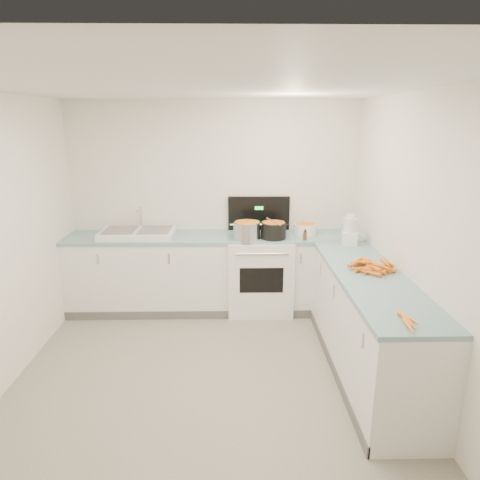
{
  "coord_description": "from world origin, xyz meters",
  "views": [
    {
      "loc": [
        0.22,
        -3.22,
        2.26
      ],
      "look_at": [
        0.3,
        1.1,
        1.05
      ],
      "focal_mm": 32.0,
      "sensor_mm": 36.0,
      "label": 1
    }
  ],
  "objects_px": {
    "stove": "(260,272)",
    "extract_bottle": "(305,236)",
    "sink": "(138,233)",
    "spice_jar": "(304,236)",
    "food_processor": "(350,232)",
    "black_pot": "(273,231)",
    "steel_pot": "(247,232)",
    "mixing_bowl": "(305,229)"
  },
  "relations": [
    {
      "from": "stove",
      "to": "extract_bottle",
      "type": "height_order",
      "value": "stove"
    },
    {
      "from": "sink",
      "to": "spice_jar",
      "type": "height_order",
      "value": "sink"
    },
    {
      "from": "food_processor",
      "to": "stove",
      "type": "bearing_deg",
      "value": 158.13
    },
    {
      "from": "stove",
      "to": "black_pot",
      "type": "distance_m",
      "value": 0.58
    },
    {
      "from": "sink",
      "to": "steel_pot",
      "type": "xyz_separation_m",
      "value": [
        1.29,
        -0.18,
        0.05
      ]
    },
    {
      "from": "stove",
      "to": "sink",
      "type": "relative_size",
      "value": 1.58
    },
    {
      "from": "food_processor",
      "to": "black_pot",
      "type": "bearing_deg",
      "value": 162.28
    },
    {
      "from": "steel_pot",
      "to": "mixing_bowl",
      "type": "height_order",
      "value": "steel_pot"
    },
    {
      "from": "mixing_bowl",
      "to": "extract_bottle",
      "type": "xyz_separation_m",
      "value": [
        -0.04,
        -0.26,
        -0.01
      ]
    },
    {
      "from": "black_pot",
      "to": "mixing_bowl",
      "type": "distance_m",
      "value": 0.44
    },
    {
      "from": "sink",
      "to": "food_processor",
      "type": "distance_m",
      "value": 2.45
    },
    {
      "from": "stove",
      "to": "sink",
      "type": "bearing_deg",
      "value": 179.38
    },
    {
      "from": "stove",
      "to": "extract_bottle",
      "type": "distance_m",
      "value": 0.75
    },
    {
      "from": "steel_pot",
      "to": "food_processor",
      "type": "bearing_deg",
      "value": -11.2
    },
    {
      "from": "mixing_bowl",
      "to": "spice_jar",
      "type": "bearing_deg",
      "value": -102.45
    },
    {
      "from": "stove",
      "to": "spice_jar",
      "type": "relative_size",
      "value": 17.77
    },
    {
      "from": "stove",
      "to": "spice_jar",
      "type": "bearing_deg",
      "value": -20.72
    },
    {
      "from": "black_pot",
      "to": "extract_bottle",
      "type": "distance_m",
      "value": 0.37
    },
    {
      "from": "extract_bottle",
      "to": "spice_jar",
      "type": "relative_size",
      "value": 1.32
    },
    {
      "from": "steel_pot",
      "to": "extract_bottle",
      "type": "distance_m",
      "value": 0.67
    },
    {
      "from": "mixing_bowl",
      "to": "spice_jar",
      "type": "height_order",
      "value": "mixing_bowl"
    },
    {
      "from": "extract_bottle",
      "to": "spice_jar",
      "type": "distance_m",
      "value": 0.03
    },
    {
      "from": "black_pot",
      "to": "steel_pot",
      "type": "bearing_deg",
      "value": -172.91
    },
    {
      "from": "sink",
      "to": "black_pot",
      "type": "height_order",
      "value": "sink"
    },
    {
      "from": "spice_jar",
      "to": "food_processor",
      "type": "distance_m",
      "value": 0.52
    },
    {
      "from": "steel_pot",
      "to": "food_processor",
      "type": "distance_m",
      "value": 1.15
    },
    {
      "from": "steel_pot",
      "to": "extract_bottle",
      "type": "relative_size",
      "value": 3.02
    },
    {
      "from": "stove",
      "to": "food_processor",
      "type": "height_order",
      "value": "stove"
    },
    {
      "from": "steel_pot",
      "to": "black_pot",
      "type": "xyz_separation_m",
      "value": [
        0.31,
        0.04,
        -0.01
      ]
    },
    {
      "from": "steel_pot",
      "to": "spice_jar",
      "type": "height_order",
      "value": "steel_pot"
    },
    {
      "from": "spice_jar",
      "to": "sink",
      "type": "bearing_deg",
      "value": 174.07
    },
    {
      "from": "sink",
      "to": "food_processor",
      "type": "relative_size",
      "value": 2.57
    },
    {
      "from": "stove",
      "to": "black_pot",
      "type": "height_order",
      "value": "stove"
    },
    {
      "from": "steel_pot",
      "to": "black_pot",
      "type": "distance_m",
      "value": 0.31
    },
    {
      "from": "steel_pot",
      "to": "extract_bottle",
      "type": "xyz_separation_m",
      "value": [
        0.66,
        -0.04,
        -0.04
      ]
    },
    {
      "from": "stove",
      "to": "mixing_bowl",
      "type": "height_order",
      "value": "stove"
    },
    {
      "from": "steel_pot",
      "to": "mixing_bowl",
      "type": "xyz_separation_m",
      "value": [
        0.71,
        0.21,
        -0.03
      ]
    },
    {
      "from": "mixing_bowl",
      "to": "stove",
      "type": "bearing_deg",
      "value": -174.57
    },
    {
      "from": "black_pot",
      "to": "extract_bottle",
      "type": "xyz_separation_m",
      "value": [
        0.36,
        -0.08,
        -0.03
      ]
    },
    {
      "from": "mixing_bowl",
      "to": "spice_jar",
      "type": "xyz_separation_m",
      "value": [
        -0.05,
        -0.24,
        -0.03
      ]
    },
    {
      "from": "stove",
      "to": "extract_bottle",
      "type": "bearing_deg",
      "value": -22.61
    },
    {
      "from": "extract_bottle",
      "to": "spice_jar",
      "type": "bearing_deg",
      "value": 109.85
    }
  ]
}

